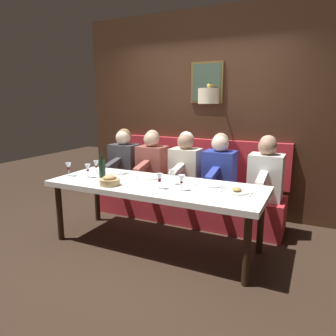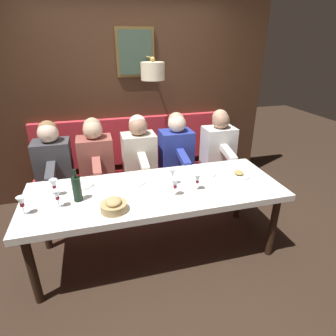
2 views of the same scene
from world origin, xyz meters
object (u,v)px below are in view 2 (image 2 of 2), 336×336
at_px(dining_table, 156,195).
at_px(wine_glass_1, 21,202).
at_px(bread_bowl, 114,206).
at_px(diner_nearest, 219,142).
at_px(wine_glass_4, 54,184).
at_px(diner_far, 95,154).
at_px(diner_farthest, 53,158).
at_px(wine_glass_0, 57,195).
at_px(diner_near, 176,146).
at_px(wine_glass_5, 173,173).
at_px(diner_middle, 139,150).
at_px(wine_bottle, 77,189).
at_px(wine_glass_2, 175,184).
at_px(wine_glass_3, 197,179).

height_order(dining_table, wine_glass_1, wine_glass_1).
bearing_deg(bread_bowl, diner_nearest, -51.79).
bearing_deg(bread_bowl, wine_glass_4, 51.66).
distance_m(diner_far, diner_farthest, 0.47).
bearing_deg(wine_glass_4, diner_farthest, 6.76).
bearing_deg(bread_bowl, wine_glass_0, 68.60).
xyz_separation_m(diner_near, wine_glass_1, (-1.02, 1.59, 0.04)).
distance_m(diner_farthest, wine_glass_5, 1.44).
bearing_deg(diner_far, wine_glass_5, -139.67).
bearing_deg(wine_glass_4, wine_glass_5, -93.21).
distance_m(diner_near, diner_middle, 0.48).
xyz_separation_m(diner_far, wine_bottle, (-0.91, 0.18, 0.04)).
relative_size(dining_table, wine_glass_5, 14.70).
bearing_deg(wine_bottle, wine_glass_1, 105.52).
bearing_deg(wine_glass_4, wine_glass_2, -104.97).
xyz_separation_m(diner_farthest, wine_glass_5, (-0.83, -1.17, 0.04)).
bearing_deg(diner_far, wine_glass_3, -138.34).
height_order(wine_glass_2, wine_glass_5, same).
xyz_separation_m(diner_farthest, wine_glass_4, (-0.77, -0.09, 0.04)).
height_order(wine_glass_0, wine_glass_1, same).
relative_size(diner_farthest, wine_glass_0, 4.82).
bearing_deg(wine_glass_2, diner_near, -17.45).
bearing_deg(wine_glass_2, bread_bowl, 100.91).
relative_size(dining_table, wine_glass_3, 14.70).
bearing_deg(diner_nearest, wine_glass_5, 133.58).
relative_size(diner_middle, wine_glass_5, 4.82).
bearing_deg(wine_glass_2, diner_far, 32.37).
xyz_separation_m(diner_middle, diner_farthest, (0.00, 0.99, 0.00)).
bearing_deg(diner_nearest, wine_glass_4, 111.43).
height_order(diner_farthest, wine_glass_4, diner_farthest).
bearing_deg(bread_bowl, diner_near, -37.49).
distance_m(diner_far, wine_glass_4, 0.86).
distance_m(diner_nearest, wine_bottle, 1.97).
bearing_deg(diner_nearest, diner_farthest, 90.00).
height_order(wine_glass_0, wine_glass_5, same).
distance_m(dining_table, wine_glass_4, 0.93).
xyz_separation_m(diner_nearest, wine_glass_5, (-0.83, 0.87, 0.04)).
relative_size(dining_table, wine_glass_2, 14.70).
xyz_separation_m(diner_near, wine_glass_5, (-0.83, 0.29, 0.04)).
bearing_deg(wine_glass_3, dining_table, 71.93).
distance_m(diner_nearest, diner_far, 1.57).
distance_m(dining_table, diner_nearest, 1.38).
xyz_separation_m(diner_farthest, wine_glass_1, (-1.02, 0.13, 0.04)).
xyz_separation_m(diner_nearest, wine_bottle, (-0.91, 1.75, 0.04)).
bearing_deg(diner_near, bread_bowl, 142.51).
relative_size(diner_nearest, wine_bottle, 2.64).
relative_size(diner_nearest, wine_glass_1, 4.82).
distance_m(diner_middle, wine_glass_1, 1.51).
height_order(diner_nearest, wine_glass_5, diner_nearest).
relative_size(diner_far, wine_glass_5, 4.82).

